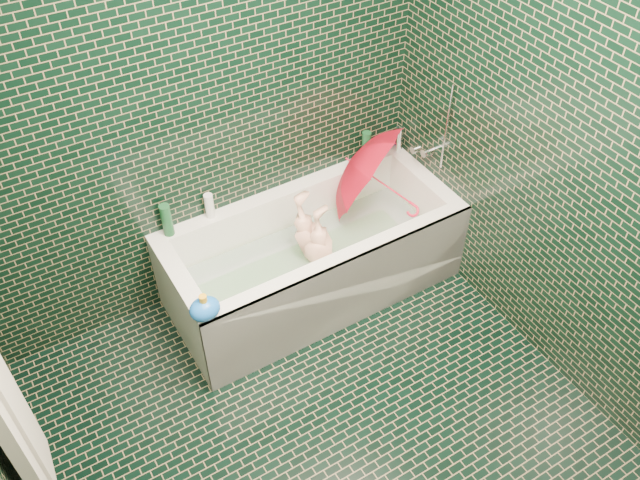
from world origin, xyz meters
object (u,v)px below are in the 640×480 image
bath_toy (205,309)px  umbrella (383,184)px  child (319,256)px  rubber_duck (366,156)px  bathtub (314,265)px

bath_toy → umbrella: bearing=28.2°
child → rubber_duck: rubber_duck is taller
umbrella → child: bearing=171.4°
umbrella → bath_toy: umbrella is taller
bath_toy → bathtub: bearing=32.9°
rubber_duck → bath_toy: bearing=-172.7°
rubber_duck → child: bearing=-164.9°
child → umbrella: size_ratio=1.38×
umbrella → rubber_duck: umbrella is taller
bathtub → bath_toy: size_ratio=9.64×
bathtub → umbrella: (0.54, 0.09, 0.33)m
bathtub → rubber_duck: (0.57, 0.33, 0.38)m
bathtub → child: 0.10m
child → bath_toy: size_ratio=4.91×
child → rubber_duck: (0.55, 0.36, 0.28)m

